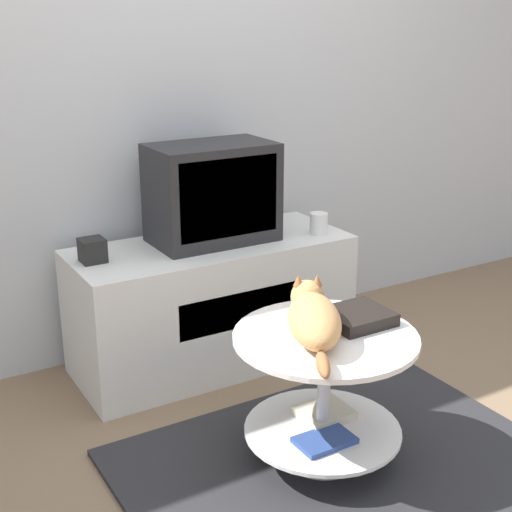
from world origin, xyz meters
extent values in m
plane|color=#7F664C|center=(0.00, 0.00, 0.00)|extent=(12.00, 12.00, 0.00)
cube|color=silver|center=(0.00, 1.29, 1.30)|extent=(8.00, 0.05, 2.60)
cube|color=#28282B|center=(0.00, 0.00, 0.01)|extent=(1.44, 1.08, 0.02)
cube|color=silver|center=(0.00, 0.96, 0.28)|extent=(1.20, 0.49, 0.55)
cube|color=silver|center=(0.00, 0.72, 0.33)|extent=(0.54, 0.01, 0.15)
cube|color=#232326|center=(0.03, 0.99, 0.76)|extent=(0.52, 0.31, 0.42)
cube|color=black|center=(0.03, 0.84, 0.77)|extent=(0.44, 0.01, 0.33)
cube|color=black|center=(-0.51, 0.98, 0.60)|extent=(0.09, 0.09, 0.09)
cylinder|color=white|center=(0.47, 0.84, 0.60)|extent=(0.08, 0.08, 0.09)
cylinder|color=#B2B2B7|center=(-0.04, 0.08, 0.03)|extent=(0.25, 0.25, 0.01)
cylinder|color=#B7B7BC|center=(-0.04, 0.08, 0.24)|extent=(0.04, 0.04, 0.45)
cylinder|color=white|center=(-0.04, 0.08, 0.13)|extent=(0.53, 0.53, 0.01)
cylinder|color=white|center=(-0.04, 0.08, 0.48)|extent=(0.61, 0.61, 0.02)
cube|color=beige|center=(0.01, 0.13, 0.16)|extent=(0.18, 0.16, 0.03)
cube|color=#2D478C|center=(-0.08, 0.00, 0.15)|extent=(0.19, 0.12, 0.02)
cube|color=black|center=(0.11, 0.10, 0.51)|extent=(0.21, 0.19, 0.04)
ellipsoid|color=tan|center=(-0.09, 0.07, 0.55)|extent=(0.32, 0.40, 0.13)
sphere|color=tan|center=(0.02, 0.26, 0.55)|extent=(0.12, 0.12, 0.12)
cone|color=#996038|center=(-0.01, 0.28, 0.61)|extent=(0.04, 0.04, 0.04)
cone|color=#996038|center=(0.04, 0.24, 0.61)|extent=(0.04, 0.04, 0.04)
ellipsoid|color=#996038|center=(-0.20, -0.13, 0.52)|extent=(0.11, 0.15, 0.05)
camera|label=1|loc=(-1.31, -1.62, 1.47)|focal=50.00mm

